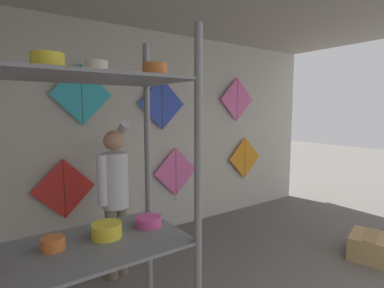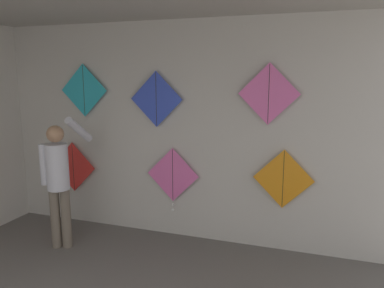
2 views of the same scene
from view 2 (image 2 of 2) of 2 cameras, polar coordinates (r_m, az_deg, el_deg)
name	(u,v)px [view 2 (image 2 of 2)]	position (r m, az deg, el deg)	size (l,w,h in m)	color
back_panel	(171,132)	(4.88, -3.27, 1.91)	(5.60, 0.06, 2.80)	beige
shopkeeper	(59,175)	(4.84, -19.67, -4.52)	(0.40, 0.62, 1.64)	#726656
kite_0	(73,167)	(5.63, -17.63, -3.35)	(0.71, 0.01, 0.71)	red
kite_1	(173,176)	(4.90, -2.95, -4.93)	(0.71, 0.04, 0.85)	pink
kite_2	(283,179)	(4.56, 13.73, -5.23)	(0.71, 0.01, 0.71)	orange
kite_3	(84,90)	(5.34, -16.16, 7.86)	(0.71, 0.01, 0.71)	#28B2C6
kite_4	(156,99)	(4.82, -5.47, 6.81)	(0.71, 0.01, 0.71)	blue
kite_5	(269,94)	(4.42, 11.62, 7.47)	(0.71, 0.01, 0.71)	pink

